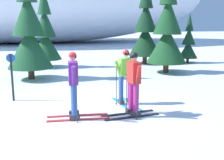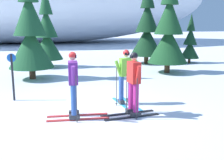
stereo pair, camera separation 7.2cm
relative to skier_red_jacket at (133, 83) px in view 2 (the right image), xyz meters
name	(u,v)px [view 2 (the right image)]	position (x,y,z in m)	size (l,w,h in m)	color
ground_plane	(90,110)	(-1.09, 0.73, -0.94)	(120.00, 120.00, 0.00)	white
skier_red_jacket	(133,83)	(0.00, 0.00, 0.00)	(1.64, 0.80, 1.77)	black
skier_lime_jacket	(126,76)	(0.11, 1.10, -0.04)	(0.77, 1.69, 1.73)	#2893CC
skier_purple_jacket	(74,84)	(-1.62, 0.15, 0.03)	(1.69, 0.82, 1.81)	red
pine_tree_far_left	(30,31)	(-2.96, 5.93, 1.25)	(2.02, 2.02, 5.22)	#47301E
pine_tree_center_left	(47,34)	(-2.23, 9.25, 0.96)	(1.75, 1.75, 4.53)	#47301E
pine_tree_center	(169,30)	(3.71, 6.01, 1.24)	(2.01, 2.01, 5.20)	#47301E
pine_tree_center_right	(147,29)	(3.78, 9.32, 1.23)	(1.99, 1.99, 5.17)	#47301E
pine_tree_far_right	(190,43)	(6.55, 8.95, 0.35)	(1.19, 1.19, 3.08)	#47301E
trail_marker_post	(13,74)	(-3.40, 2.36, -0.05)	(0.28, 0.07, 1.57)	black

